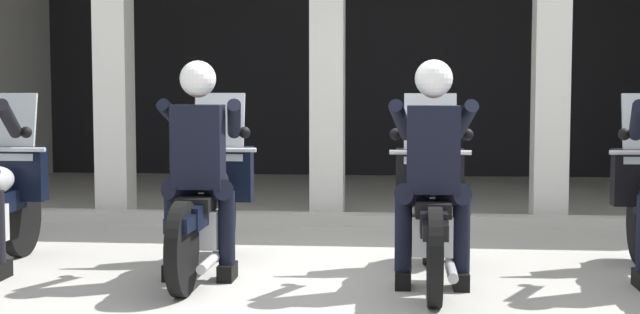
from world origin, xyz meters
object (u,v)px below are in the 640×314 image
at_px(police_officer_center_left, 199,151).
at_px(motorcycle_center_right, 431,211).
at_px(police_officer_center_right, 433,154).
at_px(motorcycle_center_left, 208,206).

height_order(police_officer_center_left, motorcycle_center_right, police_officer_center_left).
height_order(motorcycle_center_right, police_officer_center_right, police_officer_center_right).
xyz_separation_m(motorcycle_center_left, police_officer_center_left, (-0.00, -0.28, 0.44)).
distance_m(motorcycle_center_left, police_officer_center_right, 1.77).
height_order(police_officer_center_left, police_officer_center_right, same).
xyz_separation_m(motorcycle_center_left, police_officer_center_right, (1.67, -0.41, 0.44)).
height_order(motorcycle_center_left, police_officer_center_right, police_officer_center_right).
relative_size(police_officer_center_left, motorcycle_center_right, 0.78).
bearing_deg(police_officer_center_left, police_officer_center_right, -5.68).
distance_m(police_officer_center_left, police_officer_center_right, 1.67).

